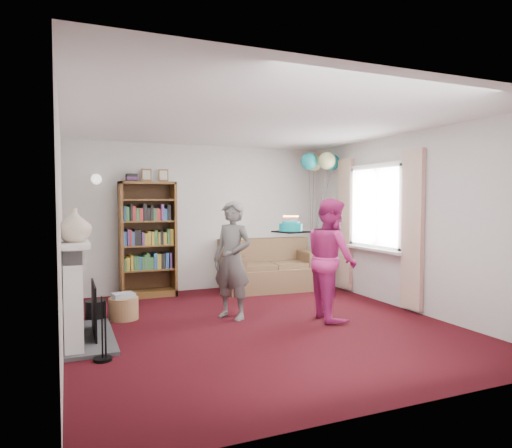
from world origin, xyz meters
name	(u,v)px	position (x,y,z in m)	size (l,w,h in m)	color
ground	(259,325)	(0.00, 0.00, 0.00)	(5.00, 5.00, 0.00)	black
wall_back	(203,218)	(0.00, 2.51, 1.25)	(4.50, 0.02, 2.50)	silver
wall_left	(60,229)	(-2.26, 0.00, 1.25)	(0.02, 5.00, 2.50)	silver
wall_right	(405,221)	(2.26, 0.00, 1.25)	(0.02, 5.00, 2.50)	silver
ceiling	(259,122)	(0.00, 0.00, 2.50)	(4.50, 5.00, 0.01)	white
fireplace	(79,295)	(-2.09, 0.19, 0.51)	(0.55, 1.80, 1.12)	#3F3F42
window_bay	(376,223)	(2.21, 0.60, 1.20)	(0.14, 2.02, 2.20)	white
wall_sconce	(96,179)	(-1.75, 2.36, 1.88)	(0.16, 0.23, 0.16)	gold
bookcase	(147,240)	(-0.99, 2.30, 0.91)	(0.88, 0.42, 2.06)	#472B14
sofa	(269,270)	(1.07, 2.07, 0.33)	(1.64, 0.87, 0.87)	brown
wicker_basket	(124,307)	(-1.53, 0.93, 0.16)	(0.38, 0.38, 0.34)	#A67E4D
person_striped	(232,260)	(-0.20, 0.43, 0.77)	(0.56, 0.37, 1.54)	black
person_magenta	(331,259)	(0.99, -0.08, 0.79)	(0.77, 0.60, 1.58)	#B7246E
birthday_cake	(291,227)	(0.54, 0.21, 1.19)	(0.37, 0.37, 0.22)	black
balloons	(320,162)	(1.90, 1.76, 2.22)	(0.73, 0.73, 1.71)	#3F3F3F
mantel_vase	(75,225)	(-2.12, -0.15, 1.30)	(0.33, 0.33, 0.35)	beige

